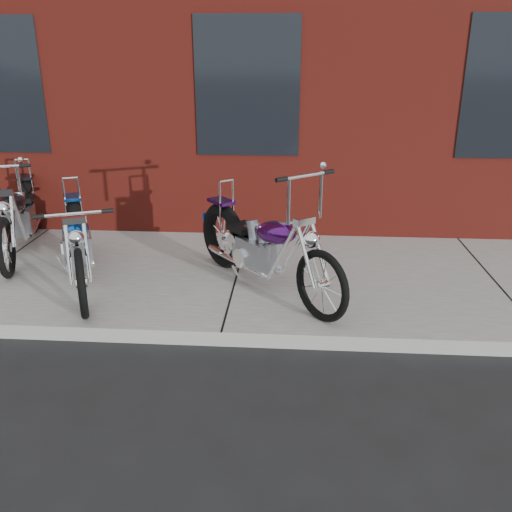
{
  "coord_description": "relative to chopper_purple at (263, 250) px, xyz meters",
  "views": [
    {
      "loc": [
        0.65,
        -4.49,
        2.61
      ],
      "look_at": [
        0.27,
        0.8,
        0.63
      ],
      "focal_mm": 38.0,
      "sensor_mm": 36.0,
      "label": 1
    }
  ],
  "objects": [
    {
      "name": "ground",
      "position": [
        -0.33,
        -1.06,
        -0.61
      ],
      "size": [
        120.0,
        120.0,
        0.0
      ],
      "primitive_type": "plane",
      "color": "black",
      "rests_on": "ground"
    },
    {
      "name": "sidewalk",
      "position": [
        -0.33,
        0.44,
        -0.53
      ],
      "size": [
        22.0,
        3.0,
        0.15
      ],
      "primitive_type": "cube",
      "color": "gray",
      "rests_on": "ground"
    },
    {
      "name": "chopper_purple",
      "position": [
        0.0,
        0.0,
        0.0
      ],
      "size": [
        1.71,
        2.01,
        1.41
      ],
      "rotation": [
        0.0,
        0.0,
        -0.87
      ],
      "color": "black",
      "rests_on": "sidewalk"
    },
    {
      "name": "chopper_blue",
      "position": [
        -2.09,
        0.04,
        -0.01
      ],
      "size": [
        1.06,
        2.31,
        1.07
      ],
      "rotation": [
        0.0,
        0.0,
        -1.17
      ],
      "color": "black",
      "rests_on": "sidewalk"
    },
    {
      "name": "chopper_third",
      "position": [
        -3.26,
        1.02,
        -0.0
      ],
      "size": [
        0.91,
        2.43,
        1.27
      ],
      "rotation": [
        0.0,
        0.0,
        -1.28
      ],
      "color": "black",
      "rests_on": "sidewalk"
    }
  ]
}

